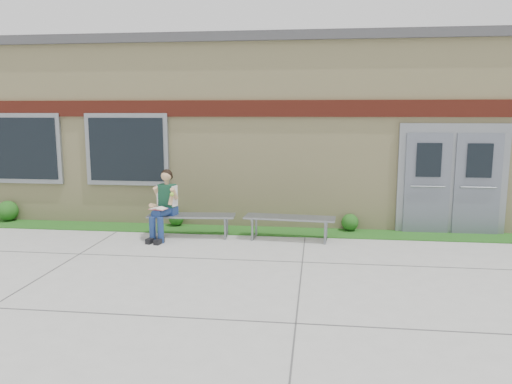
# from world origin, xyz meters

# --- Properties ---
(ground) EXTENTS (80.00, 80.00, 0.00)m
(ground) POSITION_xyz_m (0.00, 0.00, 0.00)
(ground) COLOR #9E9E99
(ground) RESTS_ON ground
(grass_strip) EXTENTS (16.00, 0.80, 0.02)m
(grass_strip) POSITION_xyz_m (0.00, 2.60, 0.01)
(grass_strip) COLOR #1B4A13
(grass_strip) RESTS_ON ground
(school_building) EXTENTS (16.20, 6.22, 4.20)m
(school_building) POSITION_xyz_m (-0.00, 5.99, 2.10)
(school_building) COLOR beige
(school_building) RESTS_ON ground
(bench_left) EXTENTS (1.79, 0.62, 0.46)m
(bench_left) POSITION_xyz_m (-1.31, 2.00, 0.35)
(bench_left) COLOR slate
(bench_left) RESTS_ON ground
(bench_right) EXTENTS (1.83, 0.63, 0.47)m
(bench_right) POSITION_xyz_m (0.69, 2.00, 0.36)
(bench_right) COLOR slate
(bench_right) RESTS_ON ground
(girl) EXTENTS (0.51, 0.88, 1.39)m
(girl) POSITION_xyz_m (-1.81, 1.79, 0.72)
(girl) COLOR navy
(girl) RESTS_ON ground
(shrub_west) EXTENTS (0.47, 0.47, 0.47)m
(shrub_west) POSITION_xyz_m (-5.91, 2.85, 0.25)
(shrub_west) COLOR #1B4A13
(shrub_west) RESTS_ON grass_strip
(shrub_mid) EXTENTS (0.33, 0.33, 0.33)m
(shrub_mid) POSITION_xyz_m (-1.88, 2.85, 0.19)
(shrub_mid) COLOR #1B4A13
(shrub_mid) RESTS_ON grass_strip
(shrub_east) EXTENTS (0.36, 0.36, 0.36)m
(shrub_east) POSITION_xyz_m (1.94, 2.85, 0.20)
(shrub_east) COLOR #1B4A13
(shrub_east) RESTS_ON grass_strip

